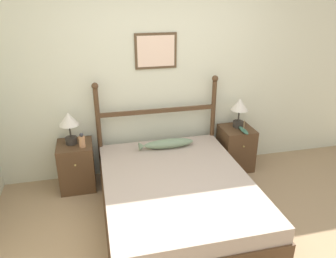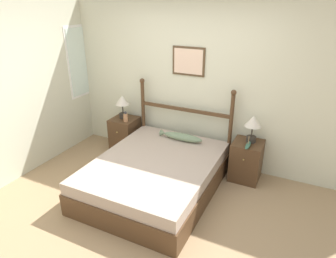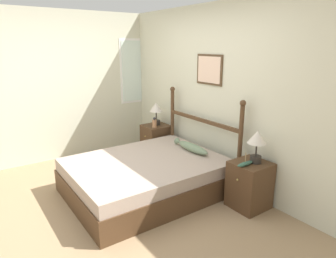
{
  "view_description": "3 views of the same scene",
  "coord_description": "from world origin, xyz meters",
  "px_view_note": "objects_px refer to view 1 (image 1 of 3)",
  "views": [
    {
      "loc": [
        -0.88,
        -2.29,
        2.33
      ],
      "look_at": [
        -0.08,
        1.05,
        0.86
      ],
      "focal_mm": 35.0,
      "sensor_mm": 36.0,
      "label": 1
    },
    {
      "loc": [
        1.64,
        -2.54,
        2.51
      ],
      "look_at": [
        -0.05,
        0.92,
        0.82
      ],
      "focal_mm": 32.0,
      "sensor_mm": 36.0,
      "label": 2
    },
    {
      "loc": [
        3.18,
        -1.32,
        1.98
      ],
      "look_at": [
        -0.09,
        0.96,
        0.85
      ],
      "focal_mm": 32.0,
      "sensor_mm": 36.0,
      "label": 3
    }
  ],
  "objects_px": {
    "model_boat": "(244,130)",
    "fish_pillow": "(167,144)",
    "bed": "(177,197)",
    "nightstand_left": "(77,166)",
    "table_lamp_left": "(69,122)",
    "bottle": "(82,141)",
    "table_lamp_right": "(239,108)",
    "nightstand_right": "(236,148)"
  },
  "relations": [
    {
      "from": "model_boat",
      "to": "fish_pillow",
      "type": "bearing_deg",
      "value": 178.59
    },
    {
      "from": "bed",
      "to": "nightstand_left",
      "type": "distance_m",
      "value": 1.37
    },
    {
      "from": "bed",
      "to": "table_lamp_left",
      "type": "relative_size",
      "value": 5.04
    },
    {
      "from": "bottle",
      "to": "fish_pillow",
      "type": "xyz_separation_m",
      "value": [
        1.04,
        -0.02,
        -0.15
      ]
    },
    {
      "from": "fish_pillow",
      "to": "bed",
      "type": "bearing_deg",
      "value": -95.25
    },
    {
      "from": "bottle",
      "to": "model_boat",
      "type": "xyz_separation_m",
      "value": [
        2.06,
        -0.04,
        -0.05
      ]
    },
    {
      "from": "nightstand_left",
      "to": "table_lamp_left",
      "type": "bearing_deg",
      "value": 141.12
    },
    {
      "from": "fish_pillow",
      "to": "nightstand_left",
      "type": "bearing_deg",
      "value": 174.26
    },
    {
      "from": "table_lamp_left",
      "to": "bed",
      "type": "bearing_deg",
      "value": -38.56
    },
    {
      "from": "model_boat",
      "to": "fish_pillow",
      "type": "relative_size",
      "value": 0.37
    },
    {
      "from": "table_lamp_right",
      "to": "table_lamp_left",
      "type": "bearing_deg",
      "value": -179.52
    },
    {
      "from": "fish_pillow",
      "to": "model_boat",
      "type": "bearing_deg",
      "value": -1.41
    },
    {
      "from": "bed",
      "to": "table_lamp_right",
      "type": "distance_m",
      "value": 1.55
    },
    {
      "from": "nightstand_left",
      "to": "bottle",
      "type": "bearing_deg",
      "value": -43.92
    },
    {
      "from": "nightstand_left",
      "to": "table_lamp_left",
      "type": "relative_size",
      "value": 1.47
    },
    {
      "from": "nightstand_right",
      "to": "bottle",
      "type": "relative_size",
      "value": 3.28
    },
    {
      "from": "nightstand_right",
      "to": "model_boat",
      "type": "bearing_deg",
      "value": -80.79
    },
    {
      "from": "table_lamp_right",
      "to": "fish_pillow",
      "type": "distance_m",
      "value": 1.09
    },
    {
      "from": "table_lamp_left",
      "to": "bottle",
      "type": "bearing_deg",
      "value": -42.85
    },
    {
      "from": "table_lamp_right",
      "to": "bottle",
      "type": "xyz_separation_m",
      "value": [
        -2.06,
        -0.14,
        -0.2
      ]
    },
    {
      "from": "table_lamp_left",
      "to": "fish_pillow",
      "type": "relative_size",
      "value": 0.57
    },
    {
      "from": "bed",
      "to": "nightstand_right",
      "type": "relative_size",
      "value": 3.42
    },
    {
      "from": "table_lamp_left",
      "to": "nightstand_right",
      "type": "bearing_deg",
      "value": -0.63
    },
    {
      "from": "nightstand_left",
      "to": "table_lamp_left",
      "type": "distance_m",
      "value": 0.58
    },
    {
      "from": "table_lamp_left",
      "to": "fish_pillow",
      "type": "height_order",
      "value": "table_lamp_left"
    },
    {
      "from": "nightstand_left",
      "to": "bottle",
      "type": "relative_size",
      "value": 3.28
    },
    {
      "from": "nightstand_right",
      "to": "table_lamp_left",
      "type": "height_order",
      "value": "table_lamp_left"
    },
    {
      "from": "nightstand_left",
      "to": "table_lamp_left",
      "type": "xyz_separation_m",
      "value": [
        -0.03,
        0.02,
        0.58
      ]
    },
    {
      "from": "bed",
      "to": "bottle",
      "type": "distance_m",
      "value": 1.3
    },
    {
      "from": "nightstand_right",
      "to": "fish_pillow",
      "type": "bearing_deg",
      "value": -173.49
    },
    {
      "from": "nightstand_left",
      "to": "bottle",
      "type": "height_order",
      "value": "bottle"
    },
    {
      "from": "nightstand_left",
      "to": "bottle",
      "type": "distance_m",
      "value": 0.4
    },
    {
      "from": "bottle",
      "to": "bed",
      "type": "bearing_deg",
      "value": -37.93
    },
    {
      "from": "table_lamp_left",
      "to": "table_lamp_right",
      "type": "relative_size",
      "value": 1.0
    },
    {
      "from": "table_lamp_right",
      "to": "bottle",
      "type": "relative_size",
      "value": 2.22
    },
    {
      "from": "bed",
      "to": "bottle",
      "type": "bearing_deg",
      "value": 142.07
    },
    {
      "from": "model_boat",
      "to": "table_lamp_right",
      "type": "bearing_deg",
      "value": 89.32
    },
    {
      "from": "bed",
      "to": "nightstand_left",
      "type": "relative_size",
      "value": 3.42
    },
    {
      "from": "bed",
      "to": "nightstand_left",
      "type": "bearing_deg",
      "value": 141.45
    },
    {
      "from": "model_boat",
      "to": "fish_pillow",
      "type": "height_order",
      "value": "model_boat"
    },
    {
      "from": "table_lamp_left",
      "to": "model_boat",
      "type": "distance_m",
      "value": 2.21
    },
    {
      "from": "nightstand_left",
      "to": "model_boat",
      "type": "bearing_deg",
      "value": -3.69
    }
  ]
}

